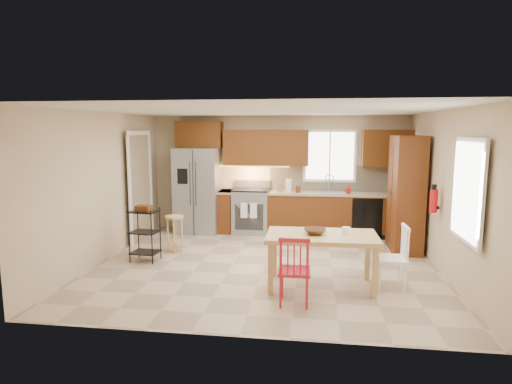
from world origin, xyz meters
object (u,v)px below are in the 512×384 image
object	(u,v)px
chair_white	(391,258)
bar_stool	(175,234)
range_stove	(251,212)
table_bowl	(315,234)
table_jar	(346,232)
utility_cart	(145,235)
soap_bottle	(348,189)
refrigerator	(198,190)
pantry	(406,194)
dining_table	(321,261)
chair_red	(294,270)
fire_extinguisher	(434,201)

from	to	relation	value
chair_white	bar_stool	distance (m)	3.79
range_stove	table_bowl	world-z (taller)	range_stove
table_bowl	bar_stool	size ratio (longest dim) A/B	0.46
chair_white	table_jar	bearing A→B (deg)	84.80
chair_white	utility_cart	bearing A→B (deg)	77.66
table_jar	soap_bottle	bearing A→B (deg)	84.93
refrigerator	table_jar	distance (m)	4.13
soap_bottle	bar_stool	bearing A→B (deg)	-153.41
refrigerator	range_stove	bearing A→B (deg)	2.99
pantry	range_stove	bearing A→B (deg)	161.71
pantry	dining_table	world-z (taller)	pantry
pantry	utility_cart	world-z (taller)	pantry
table_jar	pantry	bearing A→B (deg)	58.69
table_bowl	pantry	bearing A→B (deg)	51.79
chair_red	utility_cart	size ratio (longest dim) A/B	1.00
refrigerator	table_jar	size ratio (longest dim) A/B	14.22
pantry	soap_bottle	bearing A→B (deg)	136.55
table_jar	fire_extinguisher	bearing A→B (deg)	33.55
dining_table	table_bowl	size ratio (longest dim) A/B	4.94
refrigerator	pantry	size ratio (longest dim) A/B	0.87
table_bowl	dining_table	bearing A→B (deg)	0.00
fire_extinguisher	utility_cart	bearing A→B (deg)	-177.57
table_jar	utility_cart	xyz separation A→B (m)	(-3.26, 0.73, -0.33)
chair_white	bar_stool	size ratio (longest dim) A/B	1.34
range_stove	chair_white	size ratio (longest dim) A/B	1.02
range_stove	pantry	xyz separation A→B (m)	(2.98, -0.99, 0.59)
bar_stool	utility_cart	size ratio (longest dim) A/B	0.74
dining_table	bar_stool	bearing A→B (deg)	150.87
chair_white	table_bowl	bearing A→B (deg)	91.78
pantry	chair_white	xyz separation A→B (m)	(-0.59, -2.03, -0.60)
table_jar	chair_red	bearing A→B (deg)	-132.56
range_stove	soap_bottle	bearing A→B (deg)	-2.40
range_stove	chair_red	distance (m)	3.87
chair_red	bar_stool	bearing A→B (deg)	136.76
bar_stool	utility_cart	distance (m)	0.66
refrigerator	fire_extinguisher	world-z (taller)	refrigerator
refrigerator	table_bowl	distance (m)	3.91
pantry	bar_stool	size ratio (longest dim) A/B	3.12
pantry	chair_white	world-z (taller)	pantry
refrigerator	dining_table	bearing A→B (deg)	-49.22
dining_table	bar_stool	distance (m)	2.94
fire_extinguisher	dining_table	xyz separation A→B (m)	(-1.74, -1.03, -0.73)
table_jar	dining_table	bearing A→B (deg)	-164.05
soap_bottle	pantry	world-z (taller)	pantry
fire_extinguisher	bar_stool	xyz separation A→B (m)	(-4.33, 0.36, -0.76)
refrigerator	pantry	world-z (taller)	pantry
chair_white	table_jar	xyz separation A→B (m)	(-0.62, 0.05, 0.33)
chair_red	range_stove	bearing A→B (deg)	105.40
range_stove	dining_table	size ratio (longest dim) A/B	0.60
soap_bottle	bar_stool	size ratio (longest dim) A/B	0.28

